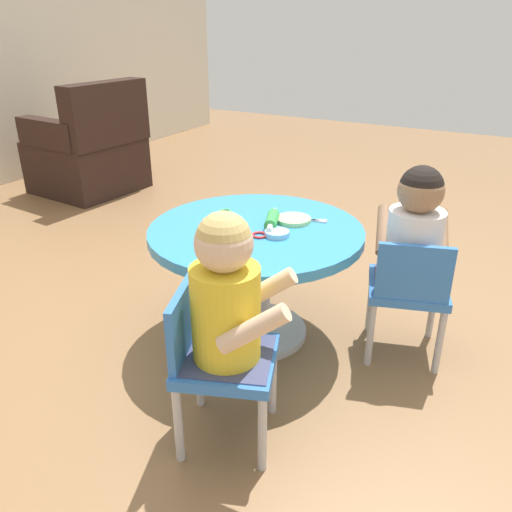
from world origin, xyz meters
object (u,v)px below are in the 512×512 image
armchair_dark (90,152)px  craft_scissors (306,220)px  seated_child_left (227,295)px  craft_table (256,255)px  child_chair_right (408,289)px  seated_child_right (415,232)px  child_chair_left (216,357)px  rolling_pin (272,220)px

armchair_dark → craft_scissors: size_ratio=5.97×
seated_child_left → craft_table: bearing=21.4°
craft_table → armchair_dark: bearing=61.3°
seated_child_left → child_chair_right: (0.73, -0.37, -0.23)m
seated_child_right → craft_scissors: (-0.02, 0.44, -0.03)m
child_chair_right → craft_scissors: bearing=88.1°
child_chair_left → seated_child_left: size_ratio=1.05×
child_chair_left → seated_child_left: bearing=-69.1°
armchair_dark → rolling_pin: armchair_dark is taller
armchair_dark → seated_child_right: bearing=-109.8°
child_chair_left → armchair_dark: size_ratio=0.63×
craft_scissors → rolling_pin: bearing=140.5°
armchair_dark → child_chair_right: bearing=-110.4°
seated_child_right → rolling_pin: (-0.14, 0.54, -0.01)m
craft_table → armchair_dark: 2.45m
craft_scissors → child_chair_right: bearing=-91.9°
child_chair_right → armchair_dark: bearing=69.6°
child_chair_left → rolling_pin: rolling_pin is taller
child_chair_left → craft_table: bearing=17.7°
craft_table → craft_scissors: craft_scissors is taller
seated_child_left → armchair_dark: size_ratio=0.60×
craft_table → seated_child_right: seated_child_right is taller
child_chair_right → craft_table: bearing=104.6°
child_chair_left → seated_child_right: (0.78, -0.40, 0.23)m
seated_child_right → armchair_dark: (0.98, 2.73, -0.22)m
child_chair_right → craft_scissors: (0.02, 0.45, 0.20)m
child_chair_left → armchair_dark: 2.92m
seated_child_left → rolling_pin: size_ratio=2.30×
craft_table → seated_child_left: size_ratio=1.71×
child_chair_left → armchair_dark: (1.76, 2.33, 0.00)m
rolling_pin → craft_scissors: bearing=-39.5°
seated_child_right → craft_table: bearing=108.3°
seated_child_right → armchair_dark: armchair_dark is taller
child_chair_right → armchair_dark: size_ratio=0.63×
craft_table → child_chair_left: 0.62m
child_chair_right → seated_child_right: 0.23m
craft_table → rolling_pin: (0.05, -0.04, 0.15)m
craft_scissors → armchair_dark: bearing=66.3°
craft_table → rolling_pin: 0.16m
armchair_dark → craft_scissors: (-1.00, -2.29, 0.20)m
child_chair_left → armchair_dark: bearing=53.0°
armchair_dark → rolling_pin: size_ratio=3.84×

